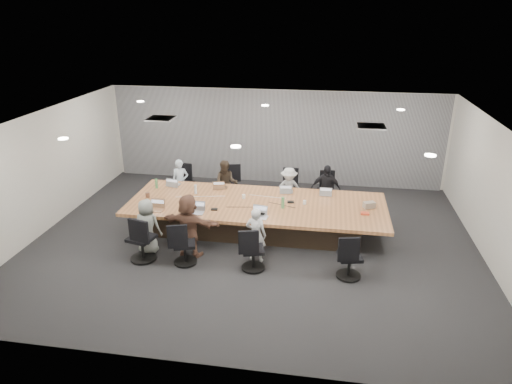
# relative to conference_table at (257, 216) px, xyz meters

# --- Properties ---
(floor) EXTENTS (10.00, 8.00, 0.00)m
(floor) POSITION_rel_conference_table_xyz_m (0.00, -0.50, -0.40)
(floor) COLOR #262628
(floor) RESTS_ON ground
(ceiling) EXTENTS (10.00, 8.00, 0.00)m
(ceiling) POSITION_rel_conference_table_xyz_m (0.00, -0.50, 2.40)
(ceiling) COLOR white
(ceiling) RESTS_ON wall_back
(wall_back) EXTENTS (10.00, 0.00, 2.80)m
(wall_back) POSITION_rel_conference_table_xyz_m (0.00, 3.50, 1.00)
(wall_back) COLOR beige
(wall_back) RESTS_ON ground
(wall_front) EXTENTS (10.00, 0.00, 2.80)m
(wall_front) POSITION_rel_conference_table_xyz_m (0.00, -4.50, 1.00)
(wall_front) COLOR beige
(wall_front) RESTS_ON ground
(wall_left) EXTENTS (0.00, 8.00, 2.80)m
(wall_left) POSITION_rel_conference_table_xyz_m (-5.00, -0.50, 1.00)
(wall_left) COLOR beige
(wall_left) RESTS_ON ground
(wall_right) EXTENTS (0.00, 8.00, 2.80)m
(wall_right) POSITION_rel_conference_table_xyz_m (5.00, -0.50, 1.00)
(wall_right) COLOR beige
(wall_right) RESTS_ON ground
(curtain) EXTENTS (9.80, 0.04, 2.80)m
(curtain) POSITION_rel_conference_table_xyz_m (0.00, 3.42, 1.00)
(curtain) COLOR gray
(curtain) RESTS_ON ground
(conference_table) EXTENTS (6.00, 2.20, 0.74)m
(conference_table) POSITION_rel_conference_table_xyz_m (0.00, 0.00, 0.00)
(conference_table) COLOR #37291D
(conference_table) RESTS_ON ground
(chair_0) EXTENTS (0.56, 0.56, 0.73)m
(chair_0) POSITION_rel_conference_table_xyz_m (-2.30, 1.70, -0.04)
(chair_0) COLOR black
(chair_0) RESTS_ON ground
(chair_1) EXTENTS (0.67, 0.67, 0.80)m
(chair_1) POSITION_rel_conference_table_xyz_m (-1.03, 1.70, -0.00)
(chair_1) COLOR black
(chair_1) RESTS_ON ground
(chair_2) EXTENTS (0.53, 0.53, 0.77)m
(chair_2) POSITION_rel_conference_table_xyz_m (0.63, 1.70, -0.01)
(chair_2) COLOR black
(chair_2) RESTS_ON ground
(chair_3) EXTENTS (0.54, 0.54, 0.74)m
(chair_3) POSITION_rel_conference_table_xyz_m (1.58, 1.70, -0.03)
(chair_3) COLOR black
(chair_3) RESTS_ON ground
(chair_4) EXTENTS (0.70, 0.70, 0.86)m
(chair_4) POSITION_rel_conference_table_xyz_m (-2.17, -1.70, 0.03)
(chair_4) COLOR black
(chair_4) RESTS_ON ground
(chair_5) EXTENTS (0.64, 0.64, 0.76)m
(chair_5) POSITION_rel_conference_table_xyz_m (-1.24, -1.70, -0.02)
(chair_5) COLOR black
(chair_5) RESTS_ON ground
(chair_6) EXTENTS (0.61, 0.61, 0.75)m
(chair_6) POSITION_rel_conference_table_xyz_m (0.20, -1.70, -0.03)
(chair_6) COLOR black
(chair_6) RESTS_ON ground
(chair_7) EXTENTS (0.61, 0.61, 0.77)m
(chair_7) POSITION_rel_conference_table_xyz_m (2.12, -1.70, -0.02)
(chair_7) COLOR black
(chair_7) RESTS_ON ground
(person_0) EXTENTS (0.50, 0.38, 1.23)m
(person_0) POSITION_rel_conference_table_xyz_m (-2.30, 1.35, 0.21)
(person_0) COLOR silver
(person_0) RESTS_ON ground
(laptop_0) EXTENTS (0.36, 0.27, 0.02)m
(laptop_0) POSITION_rel_conference_table_xyz_m (-2.30, 0.80, 0.35)
(laptop_0) COLOR #B2B2B7
(laptop_0) RESTS_ON conference_table
(person_1) EXTENTS (0.68, 0.56, 1.28)m
(person_1) POSITION_rel_conference_table_xyz_m (-1.03, 1.35, 0.24)
(person_1) COLOR #372C22
(person_1) RESTS_ON ground
(laptop_1) EXTENTS (0.34, 0.27, 0.02)m
(laptop_1) POSITION_rel_conference_table_xyz_m (-1.03, 0.80, 0.35)
(laptop_1) COLOR #8C6647
(laptop_1) RESTS_ON conference_table
(person_2) EXTENTS (0.80, 0.51, 1.18)m
(person_2) POSITION_rel_conference_table_xyz_m (0.63, 1.35, 0.19)
(person_2) COLOR #B5B5B5
(person_2) RESTS_ON ground
(laptop_2) EXTENTS (0.32, 0.23, 0.02)m
(laptop_2) POSITION_rel_conference_table_xyz_m (0.63, 0.80, 0.35)
(laptop_2) COLOR #B2B2B7
(laptop_2) RESTS_ON conference_table
(person_3) EXTENTS (0.78, 0.36, 1.30)m
(person_3) POSITION_rel_conference_table_xyz_m (1.58, 1.35, 0.25)
(person_3) COLOR black
(person_3) RESTS_ON ground
(laptop_3) EXTENTS (0.30, 0.21, 0.02)m
(laptop_3) POSITION_rel_conference_table_xyz_m (1.58, 0.80, 0.35)
(laptop_3) COLOR #B2B2B7
(laptop_3) RESTS_ON conference_table
(person_4) EXTENTS (0.63, 0.43, 1.23)m
(person_4) POSITION_rel_conference_table_xyz_m (-2.17, -1.35, 0.21)
(person_4) COLOR gray
(person_4) RESTS_ON ground
(laptop_4) EXTENTS (0.33, 0.23, 0.02)m
(laptop_4) POSITION_rel_conference_table_xyz_m (-2.17, -0.80, 0.35)
(laptop_4) COLOR #8C6647
(laptop_4) RESTS_ON conference_table
(person_5) EXTENTS (1.35, 0.63, 1.40)m
(person_5) POSITION_rel_conference_table_xyz_m (-1.24, -1.35, 0.30)
(person_5) COLOR brown
(person_5) RESTS_ON ground
(laptop_5) EXTENTS (0.34, 0.24, 0.02)m
(laptop_5) POSITION_rel_conference_table_xyz_m (-1.24, -0.80, 0.35)
(laptop_5) COLOR #B2B2B7
(laptop_5) RESTS_ON conference_table
(person_6) EXTENTS (0.48, 0.36, 1.21)m
(person_6) POSITION_rel_conference_table_xyz_m (0.20, -1.35, 0.20)
(person_6) COLOR silver
(person_6) RESTS_ON ground
(laptop_6) EXTENTS (0.35, 0.26, 0.02)m
(laptop_6) POSITION_rel_conference_table_xyz_m (0.20, -0.80, 0.35)
(laptop_6) COLOR #B2B2B7
(laptop_6) RESTS_ON conference_table
(bottle_green_left) EXTENTS (0.09, 0.09, 0.25)m
(bottle_green_left) POSITION_rel_conference_table_xyz_m (-2.65, 0.53, 0.46)
(bottle_green_left) COLOR #4F8E53
(bottle_green_left) RESTS_ON conference_table
(bottle_green_right) EXTENTS (0.10, 0.10, 0.27)m
(bottle_green_right) POSITION_rel_conference_table_xyz_m (0.64, -0.21, 0.47)
(bottle_green_right) COLOR #4F8E53
(bottle_green_right) RESTS_ON conference_table
(bottle_clear) EXTENTS (0.08, 0.08, 0.22)m
(bottle_clear) POSITION_rel_conference_table_xyz_m (-1.57, 0.32, 0.45)
(bottle_clear) COLOR silver
(bottle_clear) RESTS_ON conference_table
(cup_white_far) EXTENTS (0.09, 0.09, 0.10)m
(cup_white_far) POSITION_rel_conference_table_xyz_m (-0.35, 0.20, 0.39)
(cup_white_far) COLOR white
(cup_white_far) RESTS_ON conference_table
(cup_white_near) EXTENTS (0.08, 0.08, 0.09)m
(cup_white_near) POSITION_rel_conference_table_xyz_m (1.11, 0.09, 0.39)
(cup_white_near) COLOR white
(cup_white_near) RESTS_ON conference_table
(mug_brown) EXTENTS (0.11, 0.11, 0.12)m
(mug_brown) POSITION_rel_conference_table_xyz_m (-2.65, -0.08, 0.40)
(mug_brown) COLOR brown
(mug_brown) RESTS_ON conference_table
(mic_left) EXTENTS (0.15, 0.11, 0.03)m
(mic_left) POSITION_rel_conference_table_xyz_m (-0.88, -0.56, 0.35)
(mic_left) COLOR black
(mic_left) RESTS_ON conference_table
(mic_right) EXTENTS (0.17, 0.12, 0.03)m
(mic_right) POSITION_rel_conference_table_xyz_m (0.79, 0.13, 0.35)
(mic_right) COLOR black
(mic_right) RESTS_ON conference_table
(stapler) EXTENTS (0.17, 0.07, 0.06)m
(stapler) POSITION_rel_conference_table_xyz_m (0.21, -0.67, 0.37)
(stapler) COLOR black
(stapler) RESTS_ON conference_table
(canvas_bag) EXTENTS (0.30, 0.25, 0.14)m
(canvas_bag) POSITION_rel_conference_table_xyz_m (2.58, 0.12, 0.41)
(canvas_bag) COLOR gray
(canvas_bag) RESTS_ON conference_table
(snack_packet) EXTENTS (0.19, 0.12, 0.04)m
(snack_packet) POSITION_rel_conference_table_xyz_m (2.47, -0.26, 0.36)
(snack_packet) COLOR #D64324
(snack_packet) RESTS_ON conference_table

